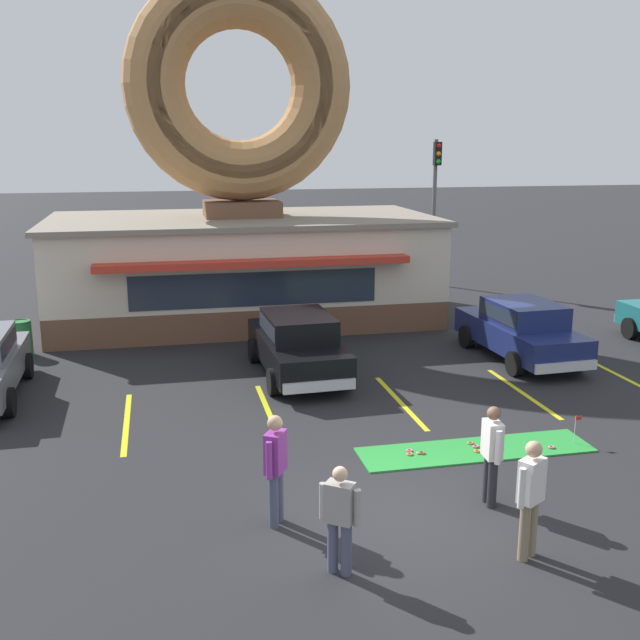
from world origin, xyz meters
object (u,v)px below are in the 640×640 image
pedestrian_leather_jacket_man (340,515)px  trash_bin (22,338)px  car_navy (521,328)px  pedestrian_blue_sweater_man (531,493)px  traffic_light_pole (435,193)px  pedestrian_hooded_kid (492,451)px  putting_flag_pin (577,423)px  pedestrian_clipboard_woman (276,464)px  car_black (298,342)px  golf_ball (418,453)px

pedestrian_leather_jacket_man → trash_bin: size_ratio=1.60×
car_navy → pedestrian_leather_jacket_man: 11.49m
pedestrian_blue_sweater_man → traffic_light_pole: bearing=73.1°
trash_bin → pedestrian_hooded_kid: bearing=-50.7°
trash_bin → pedestrian_blue_sweater_man: bearing=-55.0°
putting_flag_pin → pedestrian_blue_sweater_man: (-2.87, -3.54, 0.54)m
pedestrian_clipboard_woman → car_black: bearing=76.9°
putting_flag_pin → traffic_light_pole: size_ratio=0.09×
pedestrian_leather_jacket_man → traffic_light_pole: (8.67, 19.57, 2.85)m
golf_ball → traffic_light_pole: size_ratio=0.01×
golf_ball → car_navy: bearing=48.6°
golf_ball → traffic_light_pole: (6.31, 16.10, 3.66)m
putting_flag_pin → trash_bin: trash_bin is taller
pedestrian_blue_sweater_man → car_navy: bearing=63.8°
traffic_light_pole → golf_ball: bearing=-111.4°
pedestrian_clipboard_woman → trash_bin: 11.95m
car_navy → car_black: bearing=-178.5°
traffic_light_pole → pedestrian_leather_jacket_man: bearing=-113.9°
trash_bin → pedestrian_clipboard_woman: bearing=-63.3°
car_black → trash_bin: car_black is taller
car_navy → pedestrian_leather_jacket_man: car_navy is taller
putting_flag_pin → pedestrian_blue_sweater_man: pedestrian_blue_sweater_man is taller
putting_flag_pin → car_navy: (1.64, 5.60, 0.43)m
pedestrian_clipboard_woman → traffic_light_pole: 20.49m
putting_flag_pin → pedestrian_leather_jacket_man: bearing=-148.8°
pedestrian_clipboard_woman → trash_bin: bearing=116.7°
pedestrian_hooded_kid → trash_bin: bearing=129.3°
pedestrian_blue_sweater_man → pedestrian_clipboard_woman: (-3.31, 1.69, 0.01)m
car_navy → pedestrian_clipboard_woman: pedestrian_clipboard_woman is taller
car_black → pedestrian_hooded_kid: pedestrian_hooded_kid is taller
putting_flag_pin → pedestrian_leather_jacket_man: 6.50m
pedestrian_leather_jacket_man → trash_bin: 13.58m
golf_ball → car_navy: car_navy is taller
golf_ball → pedestrian_clipboard_woman: size_ratio=0.02×
pedestrian_hooded_kid → pedestrian_clipboard_woman: (-3.47, 0.10, 0.06)m
car_black → pedestrian_hooded_kid: size_ratio=2.76×
pedestrian_hooded_kid → trash_bin: 13.93m
golf_ball → traffic_light_pole: traffic_light_pole is taller
car_navy → pedestrian_clipboard_woman: size_ratio=2.62×
pedestrian_leather_jacket_man → traffic_light_pole: 21.59m
pedestrian_leather_jacket_man → trash_bin: bearing=116.2°
car_black → trash_bin: size_ratio=4.74×
golf_ball → pedestrian_hooded_kid: (0.49, -2.07, 0.88)m
trash_bin → putting_flag_pin: bearing=-37.4°
pedestrian_clipboard_woman → traffic_light_pole: traffic_light_pole is taller
pedestrian_leather_jacket_man → traffic_light_pole: traffic_light_pole is taller
putting_flag_pin → traffic_light_pole: (3.12, 16.21, 3.27)m
golf_ball → pedestrian_clipboard_woman: 3.69m
putting_flag_pin → car_black: bearing=129.5°
golf_ball → pedestrian_clipboard_woman: (-2.98, -1.96, 0.94)m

